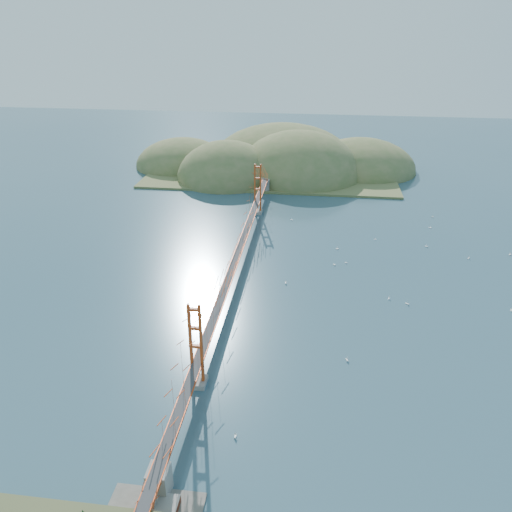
# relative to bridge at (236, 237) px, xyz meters

# --- Properties ---
(ground) EXTENTS (320.00, 320.00, 0.00)m
(ground) POSITION_rel_bridge_xyz_m (0.00, -0.18, -7.01)
(ground) COLOR #325364
(ground) RESTS_ON ground
(bridge) EXTENTS (2.20, 94.40, 12.00)m
(bridge) POSITION_rel_bridge_xyz_m (0.00, 0.00, 0.00)
(bridge) COLOR gray
(bridge) RESTS_ON ground
(fort) EXTENTS (3.70, 2.30, 1.75)m
(fort) POSITION_rel_bridge_xyz_m (0.40, -47.98, -6.34)
(fort) COLOR brown
(fort) RESTS_ON ground
(far_headlands) EXTENTS (84.00, 58.00, 25.00)m
(far_headlands) POSITION_rel_bridge_xyz_m (2.21, 68.33, -7.01)
(far_headlands) COLOR olive
(far_headlands) RESTS_ON ground
(sailboat_17) EXTENTS (0.58, 0.48, 0.67)m
(sailboat_17) POSITION_rel_bridge_xyz_m (38.21, 25.70, -6.86)
(sailboat_17) COLOR white
(sailboat_17) RESTS_ON ground
(sailboat_8) EXTENTS (0.62, 0.62, 0.66)m
(sailboat_8) POSITION_rel_bridge_xyz_m (39.91, 32.36, -6.86)
(sailboat_8) COLOR white
(sailboat_8) RESTS_ON ground
(sailboat_4) EXTENTS (0.65, 0.65, 0.68)m
(sailboat_4) POSITION_rel_bridge_xyz_m (42.66, 11.19, -6.86)
(sailboat_4) COLOR white
(sailboat_4) RESTS_ON ground
(sailboat_1) EXTENTS (0.59, 0.59, 0.62)m
(sailboat_1) POSITION_rel_bridge_xyz_m (17.34, 5.28, -6.87)
(sailboat_1) COLOR white
(sailboat_1) RESTS_ON ground
(sailboat_16) EXTENTS (0.54, 0.54, 0.60)m
(sailboat_16) POSITION_rel_bridge_xyz_m (19.50, 6.37, -6.87)
(sailboat_16) COLOR white
(sailboat_16) RESTS_ON ground
(sailboat_5) EXTENTS (0.51, 0.58, 0.66)m
(sailboat_5) POSITION_rel_bridge_xyz_m (44.63, -7.12, -6.86)
(sailboat_5) COLOR white
(sailboat_5) RESTS_ON ground
(sailboat_0) EXTENTS (0.51, 0.62, 0.72)m
(sailboat_0) POSITION_rel_bridge_xyz_m (8.93, -2.81, -6.85)
(sailboat_0) COLOR white
(sailboat_0) RESTS_ON ground
(sailboat_6) EXTENTS (0.62, 0.63, 0.70)m
(sailboat_6) POSITION_rel_bridge_xyz_m (18.63, -22.96, -6.85)
(sailboat_6) COLOR white
(sailboat_6) RESTS_ON ground
(sailboat_7) EXTENTS (0.65, 0.65, 0.69)m
(sailboat_7) POSITION_rel_bridge_xyz_m (35.64, 15.69, -6.86)
(sailboat_7) COLOR white
(sailboat_7) RESTS_ON ground
(sailboat_12) EXTENTS (0.58, 0.58, 0.66)m
(sailboat_12) POSITION_rel_bridge_xyz_m (8.14, 26.55, -6.86)
(sailboat_12) COLOR white
(sailboat_12) RESTS_ON ground
(sailboat_10) EXTENTS (0.51, 0.61, 0.71)m
(sailboat_10) POSITION_rel_bridge_xyz_m (6.00, -38.11, -6.85)
(sailboat_10) COLOR white
(sailboat_10) RESTS_ON ground
(sailboat_3) EXTENTS (0.69, 0.69, 0.72)m
(sailboat_3) POSITION_rel_bridge_xyz_m (18.00, 12.28, -6.85)
(sailboat_3) COLOR white
(sailboat_3) RESTS_ON ground
(sailboat_14) EXTENTS (0.47, 0.55, 0.62)m
(sailboat_14) POSITION_rel_bridge_xyz_m (26.00, -5.92, -6.87)
(sailboat_14) COLOR white
(sailboat_14) RESTS_ON ground
(sailboat_2) EXTENTS (0.67, 0.67, 0.72)m
(sailboat_2) POSITION_rel_bridge_xyz_m (28.72, -7.21, -6.85)
(sailboat_2) COLOR white
(sailboat_2) RESTS_ON ground
(sailboat_9) EXTENTS (0.68, 0.68, 0.71)m
(sailboat_9) POSITION_rel_bridge_xyz_m (50.97, 13.89, -6.85)
(sailboat_9) COLOR white
(sailboat_9) RESTS_ON ground
(sailboat_extra_1) EXTENTS (0.50, 0.44, 0.57)m
(sailboat_extra_1) POSITION_rel_bridge_xyz_m (25.84, 18.02, -6.87)
(sailboat_extra_1) COLOR white
(sailboat_extra_1) RESTS_ON ground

